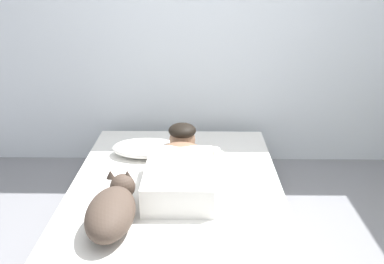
% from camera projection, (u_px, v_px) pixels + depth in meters
% --- Properties ---
extents(back_wall, '(4.45, 0.12, 2.50)m').
position_uv_depth(back_wall, '(212.00, 18.00, 3.48)').
color(back_wall, silver).
rests_on(back_wall, ground).
extents(bed, '(1.41, 1.94, 0.32)m').
position_uv_depth(bed, '(176.00, 205.00, 2.83)').
color(bed, gray).
rests_on(bed, ground).
extents(pillow, '(0.52, 0.32, 0.11)m').
position_uv_depth(pillow, '(147.00, 148.00, 3.18)').
color(pillow, white).
rests_on(pillow, bed).
extents(person_lying, '(0.43, 0.92, 0.27)m').
position_uv_depth(person_lying, '(180.00, 167.00, 2.77)').
color(person_lying, white).
rests_on(person_lying, bed).
extents(dog, '(0.26, 0.57, 0.21)m').
position_uv_depth(dog, '(112.00, 210.00, 2.29)').
color(dog, '#4C3D33').
rests_on(dog, bed).
extents(coffee_cup, '(0.12, 0.09, 0.07)m').
position_uv_depth(coffee_cup, '(214.00, 153.00, 3.13)').
color(coffee_cup, white).
rests_on(coffee_cup, bed).
extents(cell_phone, '(0.07, 0.14, 0.01)m').
position_uv_depth(cell_phone, '(157.00, 202.00, 2.55)').
color(cell_phone, black).
rests_on(cell_phone, bed).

